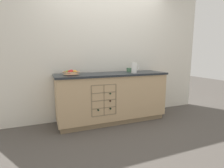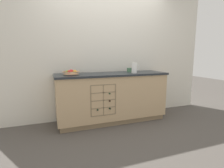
# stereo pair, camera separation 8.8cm
# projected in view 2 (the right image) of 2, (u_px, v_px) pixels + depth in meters

# --- Properties ---
(ground_plane) EXTENTS (14.00, 14.00, 0.00)m
(ground_plane) POSITION_uv_depth(u_px,v_px,m) (112.00, 121.00, 3.32)
(ground_plane) COLOR #4C4742
(back_wall) EXTENTS (4.40, 0.06, 2.55)m
(back_wall) POSITION_uv_depth(u_px,v_px,m) (106.00, 53.00, 3.43)
(back_wall) COLOR silver
(back_wall) RESTS_ON ground_plane
(kitchen_island) EXTENTS (2.03, 0.61, 0.90)m
(kitchen_island) POSITION_uv_depth(u_px,v_px,m) (112.00, 97.00, 3.24)
(kitchen_island) COLOR #8B7354
(kitchen_island) RESTS_ON ground_plane
(fruit_bowl) EXTENTS (0.29, 0.29, 0.09)m
(fruit_bowl) POSITION_uv_depth(u_px,v_px,m) (71.00, 72.00, 2.93)
(fruit_bowl) COLOR tan
(fruit_bowl) RESTS_ON kitchen_island
(white_pitcher) EXTENTS (0.16, 0.10, 0.19)m
(white_pitcher) POSITION_uv_depth(u_px,v_px,m) (134.00, 68.00, 3.19)
(white_pitcher) COLOR white
(white_pitcher) RESTS_ON kitchen_island
(ceramic_mug) EXTENTS (0.12, 0.09, 0.08)m
(ceramic_mug) POSITION_uv_depth(u_px,v_px,m) (129.00, 70.00, 3.42)
(ceramic_mug) COLOR #4C7A56
(ceramic_mug) RESTS_ON kitchen_island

